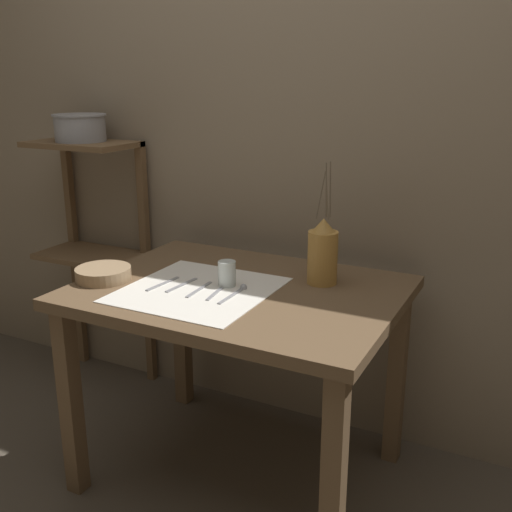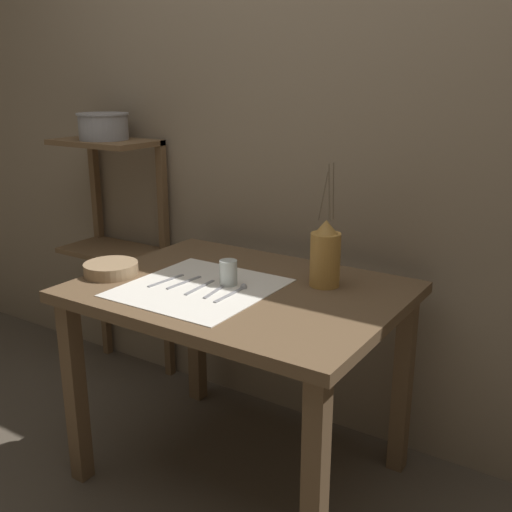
{
  "view_description": "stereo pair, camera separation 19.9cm",
  "coord_description": "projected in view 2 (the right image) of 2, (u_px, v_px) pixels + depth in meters",
  "views": [
    {
      "loc": [
        0.93,
        -1.7,
        1.44
      ],
      "look_at": [
        0.06,
        0.0,
        0.86
      ],
      "focal_mm": 42.0,
      "sensor_mm": 36.0,
      "label": 1
    },
    {
      "loc": [
        1.1,
        -1.6,
        1.44
      ],
      "look_at": [
        0.06,
        0.0,
        0.86
      ],
      "focal_mm": 42.0,
      "sensor_mm": 36.0,
      "label": 2
    }
  ],
  "objects": [
    {
      "name": "stone_wall_back",
      "position": [
        314.0,
        139.0,
        2.34
      ],
      "size": [
        7.0,
        0.06,
        2.4
      ],
      "color": "gray",
      "rests_on": "ground_plane"
    },
    {
      "name": "knife_center",
      "position": [
        184.0,
        282.0,
        2.08
      ],
      "size": [
        0.03,
        0.16,
        0.0
      ],
      "color": "#939399",
      "rests_on": "wooden_table"
    },
    {
      "name": "spoon_outer",
      "position": [
        239.0,
        290.0,
        2.0
      ],
      "size": [
        0.02,
        0.18,
        0.02
      ],
      "color": "#939399",
      "rests_on": "wooden_table"
    },
    {
      "name": "spoon_inner",
      "position": [
        224.0,
        285.0,
        2.05
      ],
      "size": [
        0.04,
        0.18,
        0.02
      ],
      "color": "#939399",
      "rests_on": "wooden_table"
    },
    {
      "name": "ground_plane",
      "position": [
        242.0,
        471.0,
        2.27
      ],
      "size": [
        12.0,
        12.0,
        0.0
      ],
      "primitive_type": "plane",
      "color": "brown"
    },
    {
      "name": "metal_pot_large",
      "position": [
        103.0,
        125.0,
        2.68
      ],
      "size": [
        0.23,
        0.23,
        0.12
      ],
      "color": "#939399",
      "rests_on": "wooden_shelf_unit"
    },
    {
      "name": "wooden_table",
      "position": [
        240.0,
        314.0,
        2.09
      ],
      "size": [
        1.08,
        0.81,
        0.74
      ],
      "color": "brown",
      "rests_on": "ground_plane"
    },
    {
      "name": "wooden_bowl",
      "position": [
        111.0,
        269.0,
        2.17
      ],
      "size": [
        0.2,
        0.2,
        0.05
      ],
      "color": "#9E7F5B",
      "rests_on": "wooden_table"
    },
    {
      "name": "fork_inner",
      "position": [
        166.0,
        281.0,
        2.1
      ],
      "size": [
        0.03,
        0.16,
        0.0
      ],
      "color": "#939399",
      "rests_on": "wooden_table"
    },
    {
      "name": "glass_tumbler_near",
      "position": [
        228.0,
        273.0,
        2.05
      ],
      "size": [
        0.06,
        0.06,
        0.09
      ],
      "color": "silver",
      "rests_on": "wooden_table"
    },
    {
      "name": "fork_outer",
      "position": [
        200.0,
        287.0,
        2.03
      ],
      "size": [
        0.02,
        0.16,
        0.0
      ],
      "color": "#939399",
      "rests_on": "wooden_table"
    },
    {
      "name": "wooden_shelf_unit",
      "position": [
        116.0,
        217.0,
        2.83
      ],
      "size": [
        0.48,
        0.28,
        1.16
      ],
      "color": "brown",
      "rests_on": "ground_plane"
    },
    {
      "name": "linen_cloth",
      "position": [
        199.0,
        288.0,
        2.04
      ],
      "size": [
        0.48,
        0.5,
        0.0
      ],
      "color": "white",
      "rests_on": "wooden_table"
    },
    {
      "name": "pitcher_with_flowers",
      "position": [
        325.0,
        255.0,
        2.04
      ],
      "size": [
        0.1,
        0.1,
        0.42
      ],
      "color": "#B7843D",
      "rests_on": "wooden_table"
    }
  ]
}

